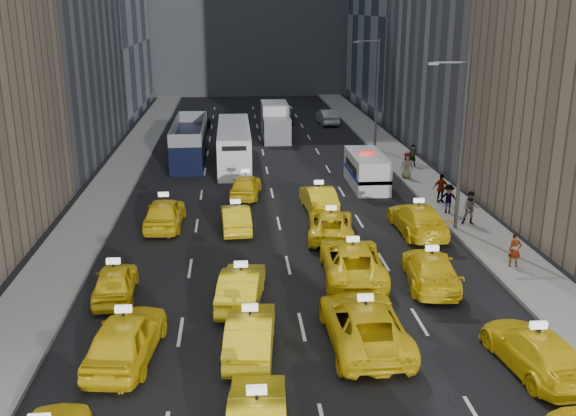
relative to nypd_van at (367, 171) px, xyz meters
name	(u,v)px	position (x,y,z in m)	size (l,w,h in m)	color
ground	(308,354)	(-6.34, -21.06, -1.07)	(160.00, 160.00, 0.00)	black
sidewalk_west	(118,176)	(-16.84, 3.94, -1.00)	(3.00, 90.00, 0.15)	gray
sidewalk_east	(411,170)	(4.16, 3.94, -1.00)	(3.00, 90.00, 0.15)	gray
curb_west	(139,175)	(-15.39, 3.94, -0.98)	(0.15, 90.00, 0.18)	slate
curb_east	(392,170)	(2.71, 3.94, -0.98)	(0.15, 90.00, 0.18)	slate
streetlight_near	(460,140)	(2.85, -9.06, 3.85)	(2.15, 0.22, 9.00)	#595B60
streetlight_far	(376,91)	(2.85, 10.94, 3.85)	(2.15, 0.22, 9.00)	#595B60
taxi_4	(126,337)	(-12.49, -20.83, -0.24)	(1.96, 4.87, 1.66)	yellow
taxi_5	(250,333)	(-8.30, -20.69, -0.34)	(1.55, 4.44, 1.46)	yellow
taxi_6	(364,323)	(-4.28, -20.48, -0.28)	(2.61, 5.66, 1.57)	yellow
taxi_7	(535,350)	(0.97, -22.63, -0.37)	(1.96, 4.81, 1.40)	yellow
taxi_8	(115,282)	(-13.69, -15.85, -0.38)	(1.63, 4.04, 1.38)	yellow
taxi_9	(241,286)	(-8.54, -16.86, -0.33)	(1.56, 4.48, 1.47)	yellow
taxi_10	(352,260)	(-3.63, -14.63, -0.29)	(2.58, 5.59, 1.55)	yellow
taxi_11	(431,269)	(-0.44, -15.74, -0.34)	(2.04, 5.02, 1.46)	yellow
taxi_12	(165,213)	(-12.51, -7.16, -0.26)	(1.92, 4.78, 1.63)	yellow
taxi_13	(236,218)	(-8.69, -7.97, -0.38)	(1.46, 4.18, 1.38)	yellow
taxi_14	(331,225)	(-3.82, -9.48, -0.39)	(2.27, 4.92, 1.37)	yellow
taxi_15	(418,219)	(0.84, -9.23, -0.29)	(2.19, 5.39, 1.57)	yellow
taxi_16	(246,185)	(-8.02, -1.72, -0.34)	(1.72, 4.28, 1.46)	yellow
taxi_17	(319,198)	(-3.84, -4.93, -0.32)	(1.58, 4.54, 1.49)	yellow
nypd_van	(367,171)	(0.00, 0.00, 0.00)	(2.53, 5.65, 2.37)	silver
double_decker	(190,142)	(-12.08, 8.63, 0.40)	(2.91, 10.35, 2.98)	black
city_bus	(234,145)	(-8.68, 7.18, 0.37)	(3.34, 11.40, 2.90)	white
box_truck	(275,122)	(-4.93, 16.65, 0.45)	(3.00, 6.96, 3.09)	white
misc_car_0	(360,157)	(0.71, 5.67, -0.38)	(1.46, 4.17, 1.38)	#AEB1B6
misc_car_1	(195,123)	(-12.29, 20.79, -0.31)	(2.52, 5.46, 1.52)	black
misc_car_2	(282,115)	(-3.67, 25.11, -0.34)	(2.06, 5.06, 1.47)	slate
misc_car_3	(228,119)	(-9.23, 23.10, -0.34)	(1.73, 4.30, 1.46)	black
misc_car_4	(327,117)	(0.79, 23.50, -0.31)	(1.61, 4.63, 1.52)	#A0A3A7
pedestrian_0	(515,250)	(3.83, -14.45, -0.14)	(0.57, 0.37, 1.55)	gray
pedestrian_1	(471,208)	(3.94, -8.54, 0.00)	(0.89, 0.49, 1.84)	gray
pedestrian_2	(448,199)	(3.40, -6.47, -0.08)	(1.08, 0.45, 1.68)	gray
pedestrian_3	(441,188)	(3.60, -4.43, -0.05)	(1.02, 0.46, 1.74)	gray
pedestrian_4	(407,166)	(3.08, 1.40, -0.06)	(0.84, 0.46, 1.72)	gray
pedestrian_5	(413,155)	(4.43, 4.81, -0.14)	(1.45, 0.42, 1.57)	gray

